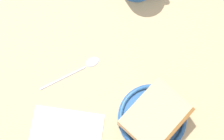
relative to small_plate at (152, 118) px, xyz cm
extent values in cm
cube|color=tan|center=(10.55, 2.21, -2.82)|extent=(141.20, 141.20, 3.87)
cylinder|color=#26599E|center=(0.00, 0.00, -0.36)|extent=(13.43, 13.43, 1.06)
torus|color=#26599E|center=(0.00, 0.00, 0.54)|extent=(13.09, 13.09, 0.74)
cube|color=brown|center=(0.00, 0.00, 0.47)|extent=(13.94, 13.41, 0.60)
cube|color=#EAB27F|center=(0.00, 0.00, 2.89)|extent=(13.94, 13.41, 4.24)
cube|color=brown|center=(-2.72, -3.51, 2.89)|extent=(9.23, 7.34, 4.24)
ellipsoid|color=silver|center=(10.20, 12.92, -0.49)|extent=(3.31, 3.61, 0.80)
cylinder|color=silver|center=(6.60, 18.52, -0.64)|extent=(6.00, 8.95, 0.50)
camera|label=1|loc=(-9.34, 7.02, 63.66)|focal=52.35mm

